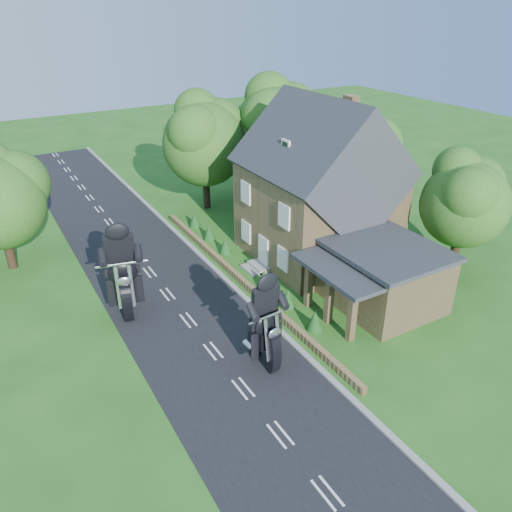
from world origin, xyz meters
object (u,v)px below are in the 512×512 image
annex (382,276)px  garden_wall (241,280)px  motorcycle_follow (127,301)px  house (319,191)px  motorcycle_lead (265,351)px

annex → garden_wall: bearing=133.8°
motorcycle_follow → garden_wall: bearing=-168.7°
annex → house: bearing=84.8°
annex → motorcycle_lead: (-8.21, -1.26, -1.03)m
garden_wall → annex: bearing=-46.2°
house → annex: 7.30m
annex → motorcycle_lead: 8.37m
motorcycle_lead → garden_wall: bearing=-115.1°
garden_wall → motorcycle_lead: size_ratio=13.91×
garden_wall → motorcycle_follow: (-6.83, 0.24, 0.61)m
house → annex: (-0.62, -6.80, -2.58)m
motorcycle_follow → motorcycle_lead: bearing=133.1°
garden_wall → motorcycle_lead: motorcycle_lead is taller
annex → motorcycle_follow: 13.82m
house → annex: house is taller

